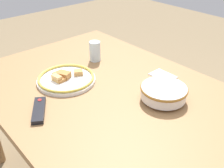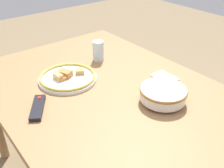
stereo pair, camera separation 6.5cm
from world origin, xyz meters
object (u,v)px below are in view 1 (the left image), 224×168
object	(u,v)px
noodle_bowl	(164,92)
food_plate	(66,79)
drinking_glass	(95,51)
tv_remote	(39,110)

from	to	relation	value
noodle_bowl	food_plate	size ratio (longest dim) A/B	0.72
noodle_bowl	drinking_glass	distance (m)	0.56
noodle_bowl	drinking_glass	xyz separation A→B (m)	(0.56, -0.02, 0.02)
tv_remote	drinking_glass	xyz separation A→B (m)	(0.25, -0.52, 0.05)
drinking_glass	noodle_bowl	bearing A→B (deg)	177.62
food_plate	noodle_bowl	bearing A→B (deg)	-150.78
noodle_bowl	food_plate	distance (m)	0.53
tv_remote	food_plate	bearing A→B (deg)	64.10
drinking_glass	tv_remote	bearing A→B (deg)	115.69
food_plate	drinking_glass	distance (m)	0.30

